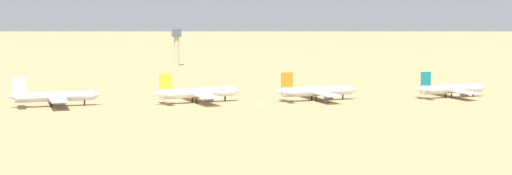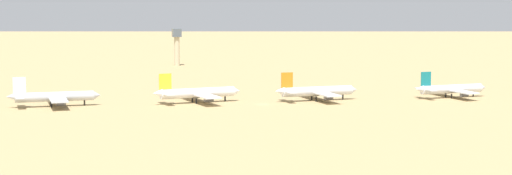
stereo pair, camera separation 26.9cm
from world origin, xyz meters
name	(u,v)px [view 1 (the left image)]	position (x,y,z in m)	size (l,w,h in m)	color
ground	(263,104)	(0.00, 0.00, 0.00)	(4000.00, 4000.00, 0.00)	tan
parked_jet_white_1	(54,97)	(-77.76, 11.66, 3.74)	(34.58, 29.10, 11.42)	silver
parked_jet_yellow_2	(197,93)	(-23.91, 10.29, 3.89)	(35.80, 30.53, 11.86)	white
parked_jet_orange_3	(316,91)	(23.01, 5.89, 3.80)	(35.14, 29.69, 11.60)	silver
parked_jet_teal_4	(451,89)	(78.97, 2.41, 3.60)	(33.29, 28.23, 11.00)	silver
control_tower	(177,43)	(-5.13, 188.16, 13.25)	(5.20, 5.20, 21.97)	#C6B793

